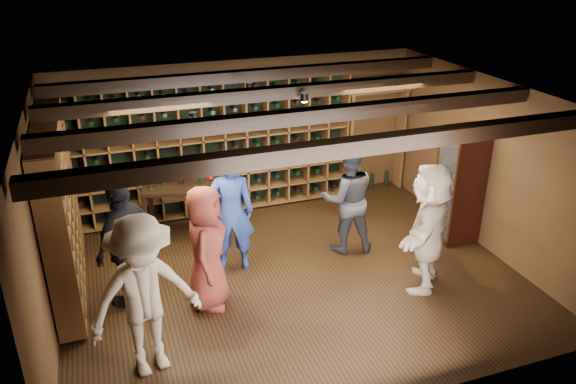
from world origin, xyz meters
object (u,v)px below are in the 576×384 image
object	(u,v)px
guest_khaki	(144,297)
guest_beige	(428,227)
guest_woman_black	(126,243)
guest_red_floral	(207,248)
tasting_table	(184,192)
display_cabinet	(459,187)
man_blue_shirt	(231,212)
man_grey_suit	(348,199)

from	to	relation	value
guest_khaki	guest_beige	distance (m)	3.64
guest_woman_black	guest_khaki	xyz separation A→B (m)	(0.08, -1.33, 0.07)
guest_red_floral	guest_beige	size ratio (longest dim) A/B	0.93
guest_woman_black	tasting_table	bearing A→B (deg)	-171.33
guest_woman_black	guest_beige	bearing A→B (deg)	119.87
display_cabinet	man_blue_shirt	distance (m)	3.43
guest_woman_black	guest_khaki	distance (m)	1.34
man_blue_shirt	guest_woman_black	distance (m)	1.46
man_blue_shirt	guest_beige	world-z (taller)	guest_beige
display_cabinet	guest_woman_black	bearing A→B (deg)	-179.36
guest_red_floral	guest_khaki	size ratio (longest dim) A/B	0.88
man_grey_suit	guest_khaki	distance (m)	3.46
guest_red_floral	tasting_table	world-z (taller)	guest_red_floral
guest_red_floral	tasting_table	distance (m)	1.75
guest_red_floral	man_blue_shirt	bearing A→B (deg)	-12.34
guest_red_floral	display_cabinet	bearing A→B (deg)	-62.70
guest_woman_black	guest_khaki	world-z (taller)	guest_khaki
display_cabinet	man_blue_shirt	size ratio (longest dim) A/B	1.02
display_cabinet	guest_khaki	bearing A→B (deg)	-163.70
guest_woman_black	man_blue_shirt	bearing A→B (deg)	148.24
man_grey_suit	display_cabinet	bearing A→B (deg)	-177.11
tasting_table	guest_red_floral	bearing A→B (deg)	-76.36
man_grey_suit	tasting_table	bearing A→B (deg)	-14.54
display_cabinet	guest_beige	world-z (taller)	display_cabinet
guest_khaki	guest_beige	world-z (taller)	guest_khaki
display_cabinet	man_blue_shirt	xyz separation A→B (m)	(-3.41, 0.32, 0.00)
guest_red_floral	guest_khaki	world-z (taller)	guest_khaki
guest_khaki	tasting_table	world-z (taller)	guest_khaki
man_grey_suit	guest_beige	bearing A→B (deg)	126.98
guest_red_floral	tasting_table	size ratio (longest dim) A/B	1.21
man_blue_shirt	man_grey_suit	distance (m)	1.71
man_grey_suit	man_blue_shirt	bearing A→B (deg)	9.30
man_blue_shirt	tasting_table	world-z (taller)	man_blue_shirt
man_blue_shirt	guest_red_floral	xyz separation A→B (m)	(-0.50, -0.76, -0.05)
man_blue_shirt	man_grey_suit	xyz separation A→B (m)	(1.71, -0.06, -0.04)
guest_red_floral	tasting_table	bearing A→B (deg)	19.81
guest_red_floral	guest_beige	bearing A→B (deg)	-79.46
man_grey_suit	tasting_table	xyz separation A→B (m)	(-2.17, 1.06, -0.02)
man_blue_shirt	guest_red_floral	world-z (taller)	man_blue_shirt
display_cabinet	guest_beige	size ratio (longest dim) A/B	1.01
display_cabinet	guest_red_floral	world-z (taller)	display_cabinet
man_blue_shirt	guest_woman_black	size ratio (longest dim) A/B	1.02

